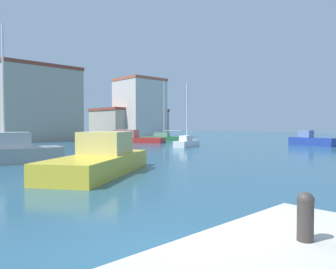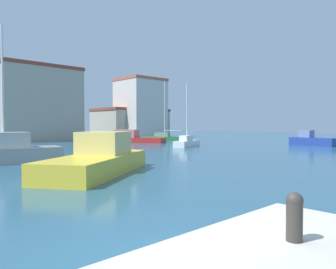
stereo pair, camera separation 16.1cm
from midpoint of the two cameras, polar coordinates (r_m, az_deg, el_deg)
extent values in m
plane|color=#285670|center=(30.18, -5.05, -2.77)|extent=(160.00, 160.00, 0.00)
cylinder|color=#38332D|center=(4.57, 21.97, -13.83)|extent=(0.20, 0.20, 0.52)
sphere|color=#38332D|center=(4.51, 22.00, -10.66)|extent=(0.21, 0.21, 0.21)
cube|color=#28703D|center=(49.56, -0.79, -0.70)|extent=(5.92, 7.47, 0.58)
cube|color=gray|center=(49.64, -1.23, -0.02)|extent=(2.44, 2.64, 0.60)
cylinder|color=silver|center=(49.58, -0.79, 4.51)|extent=(0.12, 0.12, 8.43)
cylinder|color=silver|center=(49.20, 0.70, 0.67)|extent=(1.44, 2.22, 0.08)
cube|color=#233D93|center=(40.12, 23.83, -1.16)|extent=(2.09, 5.27, 0.92)
cube|color=#6E7DB1|center=(40.48, 22.91, 0.11)|extent=(1.21, 1.49, 0.82)
cube|color=gray|center=(22.08, -26.98, -3.33)|extent=(6.94, 3.51, 0.95)
cube|color=#ADB0B5|center=(22.03, -26.61, -0.87)|extent=(2.84, 2.14, 0.94)
cylinder|color=silver|center=(22.13, -27.12, 7.59)|extent=(0.12, 0.12, 7.46)
cube|color=white|center=(34.91, 3.20, -1.63)|extent=(4.46, 2.66, 0.66)
cube|color=silver|center=(34.64, 3.02, -0.64)|extent=(1.81, 1.38, 0.56)
cylinder|color=silver|center=(34.88, 3.21, 4.02)|extent=(0.12, 0.12, 6.21)
cylinder|color=silver|center=(35.57, 3.70, 0.42)|extent=(1.44, 0.58, 0.08)
cube|color=#B22823|center=(43.67, -6.02, -0.97)|extent=(6.33, 8.19, 0.67)
cube|color=#C4716E|center=(44.07, -7.41, 0.17)|extent=(3.22, 3.51, 1.05)
cube|color=gold|center=(15.94, -12.26, -5.17)|extent=(7.78, 6.53, 0.89)
cube|color=#DFCD77|center=(16.59, -11.17, -1.44)|extent=(3.14, 3.07, 1.11)
cube|color=#B2A893|center=(51.47, -21.90, 4.79)|extent=(11.38, 6.23, 10.51)
cube|color=brown|center=(52.07, -21.97, 10.85)|extent=(11.61, 6.35, 0.50)
cube|color=#B2A893|center=(64.97, -6.82, 1.81)|extent=(12.91, 9.12, 5.03)
cube|color=brown|center=(65.04, -6.82, 4.24)|extent=(13.16, 9.30, 0.50)
cube|color=beige|center=(61.63, -5.06, 4.38)|extent=(7.51, 7.26, 10.54)
cube|color=#B25B42|center=(62.14, -5.07, 9.47)|extent=(7.66, 7.41, 0.50)
camera|label=1|loc=(0.08, -90.14, 0.00)|focal=34.78mm
camera|label=2|loc=(0.08, 89.86, 0.00)|focal=34.78mm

